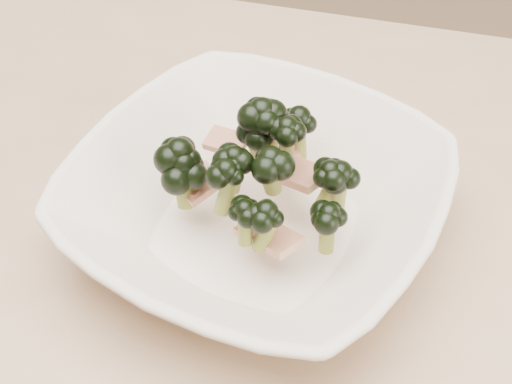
% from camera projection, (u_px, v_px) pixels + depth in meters
% --- Properties ---
extents(dining_table, '(1.20, 0.80, 0.75)m').
position_uv_depth(dining_table, '(144.00, 303.00, 0.69)').
color(dining_table, tan).
rests_on(dining_table, ground).
extents(broccoli_dish, '(0.37, 0.37, 0.13)m').
position_uv_depth(broccoli_dish, '(256.00, 198.00, 0.60)').
color(broccoli_dish, beige).
rests_on(broccoli_dish, dining_table).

